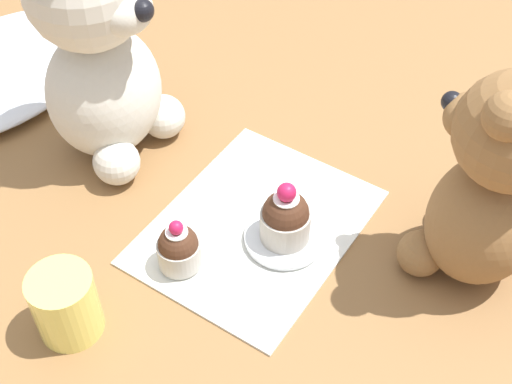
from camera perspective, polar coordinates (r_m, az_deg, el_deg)
name	(u,v)px	position (r m, az deg, el deg)	size (l,w,h in m)	color
ground_plane	(256,228)	(0.76, 0.00, -2.87)	(4.00, 4.00, 0.00)	olive
knitted_placemat	(256,226)	(0.76, 0.00, -2.73)	(0.25, 0.19, 0.01)	silver
teddy_bear_cream	(99,51)	(0.79, -12.42, 10.95)	(0.14, 0.15, 0.28)	beige
teddy_bear_tan	(493,184)	(0.68, 18.42, 0.58)	(0.13, 0.13, 0.24)	olive
cupcake_near_cream_bear	(179,248)	(0.71, -6.21, -4.47)	(0.04, 0.04, 0.06)	#B2ADA3
saucer_plate	(287,234)	(0.75, 2.47, -3.40)	(0.08, 0.08, 0.01)	silver
cupcake_near_tan_bear	(288,215)	(0.72, 2.54, -1.85)	(0.05, 0.05, 0.08)	#B2ADA3
juice_glass	(66,304)	(0.68, -14.99, -8.69)	(0.06, 0.06, 0.07)	#EADB66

